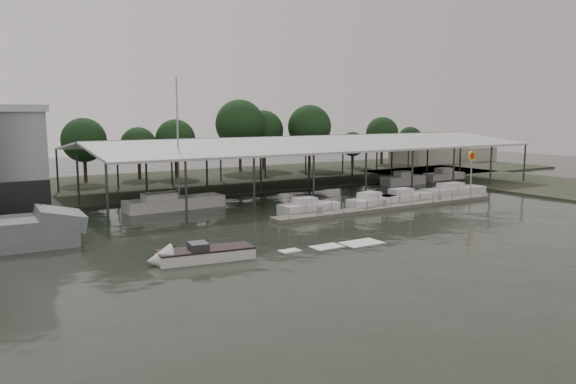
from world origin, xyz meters
TOP-DOWN VIEW (x-y plane):
  - ground at (0.00, 0.00)m, footprint 200.00×200.00m
  - land_strip_far at (0.00, 42.00)m, footprint 140.00×30.00m
  - land_strip_east at (45.00, 10.00)m, footprint 20.00×60.00m
  - covered_boat_shed at (17.00, 28.00)m, footprint 58.24×24.00m
  - floating_dock at (15.00, 10.00)m, footprint 28.00×2.00m
  - shell_fuel_sign at (27.00, 9.99)m, footprint 1.10×0.18m
  - distant_commercial_buildings at (59.03, 44.69)m, footprint 22.00×8.00m
  - white_sailboat at (-4.07, 21.79)m, footprint 10.44×3.09m
  - speedboat_underway at (-10.07, 1.53)m, footprint 18.05×4.47m
  - moored_cruiser_0 at (6.15, 12.21)m, footprint 6.05×2.20m
  - moored_cruiser_1 at (13.98, 11.80)m, footprint 6.74×3.60m
  - moored_cruiser_2 at (18.69, 12.08)m, footprint 6.95×2.36m
  - moored_cruiser_3 at (27.20, 12.74)m, footprint 8.85×2.56m
  - horizon_tree_line at (21.83, 48.63)m, footprint 67.44×10.36m

SIDE VIEW (x-z plane):
  - ground at x=0.00m, z-range 0.00..0.00m
  - land_strip_far at x=0.00m, z-range -0.05..0.25m
  - land_strip_east at x=45.00m, z-range -0.05..0.25m
  - floating_dock at x=15.00m, z-range -0.50..0.90m
  - speedboat_underway at x=-10.07m, z-range -0.61..1.39m
  - moored_cruiser_0 at x=6.15m, z-range -0.24..1.46m
  - moored_cruiser_1 at x=13.98m, z-range -0.24..1.46m
  - moored_cruiser_2 at x=18.69m, z-range -0.24..1.46m
  - moored_cruiser_3 at x=27.20m, z-range -0.24..1.46m
  - white_sailboat at x=-4.07m, z-range -6.14..7.44m
  - distant_commercial_buildings at x=59.03m, z-range -0.16..3.84m
  - shell_fuel_sign at x=27.00m, z-range 1.15..6.70m
  - covered_boat_shed at x=17.00m, z-range 2.65..9.61m
  - horizon_tree_line at x=21.83m, z-range 0.67..12.69m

